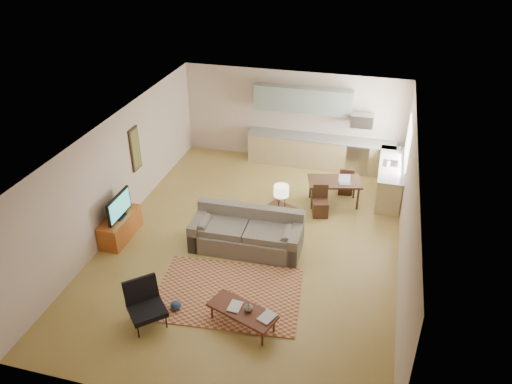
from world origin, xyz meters
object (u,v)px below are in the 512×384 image
(armchair, at_px, (146,306))
(tv_credenza, at_px, (120,227))
(console_table, at_px, (280,220))
(coffee_table, at_px, (242,317))
(sofa, at_px, (246,232))
(dining_table, at_px, (334,192))

(armchair, xyz_separation_m, tv_credenza, (-1.80, 2.36, -0.13))
(armchair, relative_size, tv_credenza, 0.67)
(tv_credenza, bearing_deg, console_table, 18.15)
(coffee_table, bearing_deg, armchair, -146.84)
(sofa, height_order, tv_credenza, sofa)
(armchair, bearing_deg, sofa, 24.51)
(coffee_table, height_order, tv_credenza, tv_credenza)
(tv_credenza, bearing_deg, sofa, 6.85)
(coffee_table, relative_size, armchair, 1.56)
(sofa, relative_size, tv_credenza, 2.06)
(dining_table, bearing_deg, coffee_table, -116.67)
(sofa, bearing_deg, tv_credenza, -174.51)
(armchair, height_order, console_table, armchair)
(coffee_table, xyz_separation_m, dining_table, (1.06, 4.76, 0.14))
(armchair, bearing_deg, dining_table, 18.82)
(sofa, distance_m, console_table, 1.01)
(armchair, bearing_deg, tv_credenza, 84.37)
(sofa, distance_m, dining_table, 2.94)
(dining_table, bearing_deg, tv_credenza, -162.65)
(coffee_table, distance_m, dining_table, 4.88)
(console_table, bearing_deg, dining_table, 80.83)
(dining_table, bearing_deg, console_table, -136.50)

